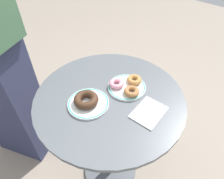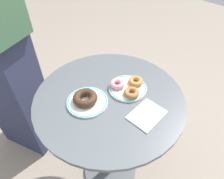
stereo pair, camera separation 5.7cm
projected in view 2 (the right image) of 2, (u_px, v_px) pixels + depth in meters
The scene contains 9 objects.
ground_plane at pixel (110, 170), 1.44m from camera, with size 7.00×7.00×0.02m, color gray.
cafe_table at pixel (110, 127), 1.07m from camera, with size 0.68×0.68×0.75m.
plate_left at pixel (87, 102), 0.88m from camera, with size 0.18×0.18×0.01m.
plate_right at pixel (127, 88), 0.94m from camera, with size 0.18×0.18×0.01m.
donut_chocolate at pixel (85, 98), 0.86m from camera, with size 0.11×0.11×0.03m, color #422819.
donut_old_fashioned at pixel (136, 81), 0.95m from camera, with size 0.07×0.07×0.02m, color #BC7F42.
donut_pink_frosted at pixel (117, 84), 0.94m from camera, with size 0.07×0.07×0.02m, color pink.
donut_cinnamon at pixel (132, 93), 0.89m from camera, with size 0.07×0.07×0.02m, color #A36B3D.
paper_napkin at pixel (147, 115), 0.83m from camera, with size 0.15×0.11×0.01m, color white.
Camera 2 is at (-0.44, -0.46, 1.41)m, focal length 32.14 mm.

